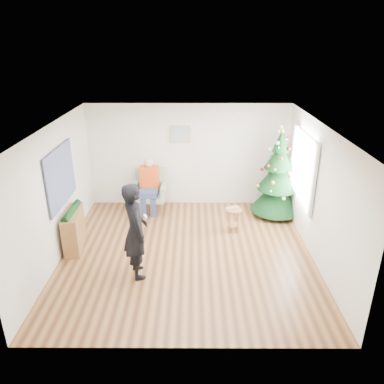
{
  "coord_description": "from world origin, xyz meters",
  "views": [
    {
      "loc": [
        0.13,
        -6.53,
        4.08
      ],
      "look_at": [
        0.1,
        0.6,
        1.1
      ],
      "focal_mm": 35.0,
      "sensor_mm": 36.0,
      "label": 1
    }
  ],
  "objects_px": {
    "stool": "(233,220)",
    "standing_man": "(135,231)",
    "console": "(74,230)",
    "armchair": "(150,196)",
    "christmas_tree": "(278,176)"
  },
  "relations": [
    {
      "from": "stool",
      "to": "standing_man",
      "type": "xyz_separation_m",
      "value": [
        -1.91,
        -1.65,
        0.62
      ]
    },
    {
      "from": "standing_man",
      "to": "console",
      "type": "relative_size",
      "value": 1.8
    },
    {
      "from": "stool",
      "to": "armchair",
      "type": "relative_size",
      "value": 0.53
    },
    {
      "from": "console",
      "to": "armchair",
      "type": "bearing_deg",
      "value": 45.5
    },
    {
      "from": "stool",
      "to": "console",
      "type": "height_order",
      "value": "console"
    },
    {
      "from": "console",
      "to": "stool",
      "type": "bearing_deg",
      "value": 4.32
    },
    {
      "from": "stool",
      "to": "console",
      "type": "xyz_separation_m",
      "value": [
        -3.35,
        -0.69,
        0.12
      ]
    },
    {
      "from": "armchair",
      "to": "standing_man",
      "type": "xyz_separation_m",
      "value": [
        0.06,
        -2.78,
        0.51
      ]
    },
    {
      "from": "christmas_tree",
      "to": "armchair",
      "type": "xyz_separation_m",
      "value": [
        -3.11,
        0.23,
        -0.6
      ]
    },
    {
      "from": "christmas_tree",
      "to": "console",
      "type": "relative_size",
      "value": 2.19
    },
    {
      "from": "armchair",
      "to": "console",
      "type": "distance_m",
      "value": 2.27
    },
    {
      "from": "christmas_tree",
      "to": "standing_man",
      "type": "relative_size",
      "value": 1.22
    },
    {
      "from": "christmas_tree",
      "to": "stool",
      "type": "relative_size",
      "value": 3.96
    },
    {
      "from": "stool",
      "to": "console",
      "type": "distance_m",
      "value": 3.42
    },
    {
      "from": "armchair",
      "to": "christmas_tree",
      "type": "bearing_deg",
      "value": -2.04
    }
  ]
}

